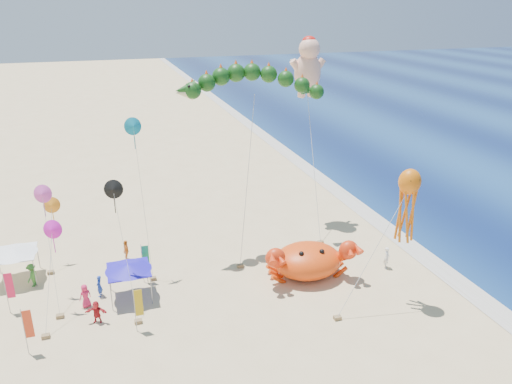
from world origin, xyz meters
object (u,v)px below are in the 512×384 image
at_px(crab_inflatable, 308,260).
at_px(dragon_kite, 252,87).
at_px(cherub_kite, 308,65).
at_px(canopy_white, 13,251).
at_px(canopy_blue, 128,267).
at_px(octopus_kite, 407,200).

distance_m(crab_inflatable, dragon_kite, 14.21).
height_order(cherub_kite, canopy_white, cherub_kite).
bearing_deg(crab_inflatable, cherub_kite, 68.98).
bearing_deg(canopy_blue, dragon_kite, 26.22).
xyz_separation_m(octopus_kite, canopy_blue, (-18.25, 6.02, -5.20)).
bearing_deg(cherub_kite, crab_inflatable, -111.02).
distance_m(dragon_kite, octopus_kite, 14.87).
height_order(dragon_kite, cherub_kite, cherub_kite).
height_order(crab_inflatable, cherub_kite, cherub_kite).
bearing_deg(dragon_kite, crab_inflatable, -69.84).
distance_m(crab_inflatable, canopy_blue, 13.49).
xyz_separation_m(crab_inflatable, canopy_blue, (-13.40, 1.17, 1.04)).
relative_size(crab_inflatable, canopy_white, 2.10).
xyz_separation_m(dragon_kite, canopy_white, (-19.09, -0.26, -11.32)).
relative_size(octopus_kite, canopy_white, 2.85).
relative_size(dragon_kite, canopy_white, 4.37).
bearing_deg(canopy_white, crab_inflatable, -16.37).
bearing_deg(octopus_kite, crab_inflatable, 135.01).
relative_size(crab_inflatable, dragon_kite, 0.48).
bearing_deg(cherub_kite, dragon_kite, -146.16).
relative_size(dragon_kite, cherub_kite, 0.88).
distance_m(crab_inflatable, octopus_kite, 9.28).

